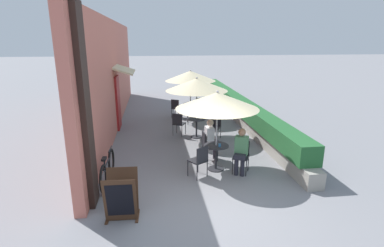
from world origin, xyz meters
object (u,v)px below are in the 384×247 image
Objects in this scene: cafe_chair_near_right at (207,144)px; menu_board at (121,196)px; cafe_chair_near_left at (241,154)px; bicycle_leaning at (108,169)px; cafe_chair_near_back at (200,159)px; cafe_chair_mid_left at (178,122)px; cafe_chair_far_left at (176,107)px; patio_umbrella_far at (190,76)px; seated_patron_near_right at (211,138)px; patio_umbrella_mid at (197,85)px; cafe_chair_far_right at (194,111)px; coffee_cup_near at (220,145)px; cafe_chair_mid_right at (215,125)px; patio_table_mid at (196,124)px; patio_table_near at (216,153)px; patio_umbrella_near at (217,101)px; coffee_cup_mid at (201,118)px; coffee_cup_far at (188,103)px; seated_patron_near_left at (241,149)px; cafe_chair_far_back at (202,106)px; patio_table_far at (190,109)px.

cafe_chair_near_right is 3.51m from menu_board.
cafe_chair_near_left is 3.51m from bicycle_leaning.
cafe_chair_mid_left is (-0.23, 3.56, 0.00)m from cafe_chair_near_back.
cafe_chair_far_left is at bearing -177.80° from cafe_chair_near_right.
menu_board is (0.50, -1.64, 0.13)m from bicycle_leaning.
seated_patron_near_right is at bearing -89.99° from patio_umbrella_far.
seated_patron_near_right is 0.57× the size of patio_umbrella_mid.
cafe_chair_mid_left is 1.00× the size of cafe_chair_far_right.
cafe_chair_far_left is at bearing 96.69° from coffee_cup_near.
cafe_chair_mid_right is at bearing 37.51° from cafe_chair_near_back.
patio_table_mid is 2.92m from cafe_chair_far_left.
seated_patron_near_right is at bearing -50.58° from cafe_chair_far_left.
cafe_chair_far_right is (-0.61, 4.99, 0.00)m from cafe_chair_near_left.
patio_table_near and patio_table_mid have the same top height.
cafe_chair_near_right is at bearing -179.77° from cafe_chair_far_right.
patio_umbrella_near is 2.54× the size of cafe_chair_far_left.
patio_umbrella_near is 24.55× the size of coffee_cup_mid.
seated_patron_near_right is 4.07m from cafe_chair_far_right.
coffee_cup_far is (-0.15, 2.64, 0.00)m from coffee_cup_mid.
cafe_chair_near_left is 9.67× the size of coffee_cup_near.
coffee_cup_far is at bearing 93.25° from coffee_cup_mid.
seated_patron_near_right reaches higher than cafe_chair_near_left.
cafe_chair_near_right reaches higher than coffee_cup_near.
patio_umbrella_mid reaches higher than cafe_chair_mid_left.
patio_umbrella_mid is at bearing -92.44° from patio_umbrella_far.
seated_patron_near_left is at bearing -77.45° from patio_umbrella_mid.
bicycle_leaning is (-2.09, -3.51, -0.16)m from cafe_chair_mid_left.
seated_patron_near_right is (-0.65, 0.92, 0.17)m from cafe_chair_near_left.
cafe_chair_far_left is at bearing 36.38° from cafe_chair_far_right.
seated_patron_near_left is 1.44× the size of cafe_chair_far_left.
patio_umbrella_far is (0.52, 5.88, 1.43)m from cafe_chair_near_back.
coffee_cup_far is (0.40, 5.87, 0.24)m from cafe_chair_near_back.
patio_umbrella_mid is (-0.12, 2.87, 0.00)m from patio_umbrella_near.
seated_patron_near_right is 13.89× the size of coffee_cup_far.
patio_umbrella_near is 24.55× the size of coffee_cup_near.
patio_table_mid is at bearing 179.38° from seated_patron_near_right.
cafe_chair_far_back is at bearing 84.48° from patio_table_near.
menu_board is (-2.24, -2.71, -0.03)m from cafe_chair_near_right.
coffee_cup_mid is (0.14, 2.11, 0.24)m from cafe_chair_near_right.
coffee_cup_near is at bearing 6.11° from seated_patron_near_left.
patio_table_near is 0.82× the size of cafe_chair_far_right.
cafe_chair_mid_left is at bearing -60.45° from cafe_chair_far_left.
patio_table_near is at bearing -90.53° from coffee_cup_mid.
cafe_chair_mid_right is 1.00× the size of cafe_chair_far_back.
cafe_chair_far_left is at bearing 114.75° from cafe_chair_mid_left.
cafe_chair_near_left is 5.71m from patio_table_far.
cafe_chair_far_right reaches higher than patio_table_mid.
seated_patron_near_right reaches higher than cafe_chair_mid_right.
patio_umbrella_far is 2.27× the size of menu_board.
patio_umbrella_mid is at bearing 92.35° from patio_umbrella_near.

